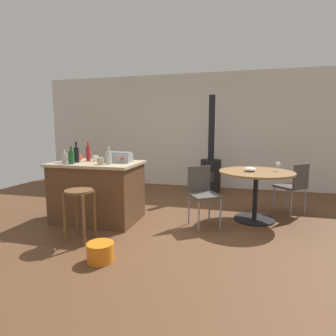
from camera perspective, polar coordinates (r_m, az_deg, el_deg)
The scene contains 23 objects.
ground_plane at distance 4.07m, azimuth -0.43°, elevation -12.09°, with size 8.80×8.80×0.00m, color brown.
back_wall at distance 6.74m, azimuth 6.31°, elevation 7.63°, with size 8.00×0.10×2.70m, color beige.
kitchen_island at distance 4.39m, azimuth -14.33°, elevation -4.67°, with size 1.30×0.88×0.90m.
wooden_stool at distance 3.62m, azimuth -17.91°, elevation -7.00°, with size 0.35×0.35×0.66m.
dining_table at distance 4.42m, azimuth 17.76°, elevation -2.91°, with size 1.12×1.12×0.77m.
folding_chair_near at distance 4.99m, azimuth 24.67°, elevation -3.11°, with size 0.57×0.57×0.85m.
folding_chair_far at distance 4.05m, azimuth 7.16°, elevation -4.74°, with size 0.56×0.56×0.86m.
wood_stove at distance 6.01m, azimuth 8.83°, elevation -0.36°, with size 0.44×0.45×2.10m.
toolbox at distance 4.22m, azimuth -10.10°, elevation 2.17°, with size 0.38×0.22×0.16m.
bottle_0 at distance 4.51m, azimuth -16.22°, elevation 2.93°, with size 0.07×0.07×0.31m.
bottle_1 at distance 4.36m, azimuth -18.44°, elevation 2.69°, with size 0.08×0.08×0.31m.
bottle_2 at distance 4.20m, azimuth -19.43°, elevation 2.14°, with size 0.08×0.08×0.26m.
bottle_3 at distance 4.48m, azimuth -20.79°, elevation 2.12°, with size 0.06×0.06×0.19m.
bottle_4 at distance 4.58m, azimuth -19.64°, elevation 2.35°, with size 0.08×0.08×0.21m.
bottle_5 at distance 4.35m, azimuth -20.70°, elevation 2.01°, with size 0.07×0.07×0.20m.
bottle_6 at distance 4.02m, azimuth -12.16°, elevation 2.22°, with size 0.07×0.07×0.26m.
cup_0 at distance 4.66m, azimuth -17.94°, elevation 2.08°, with size 0.12×0.08×0.09m.
cup_1 at distance 4.42m, azimuth -14.79°, elevation 1.92°, with size 0.12×0.09×0.09m.
cup_2 at distance 4.48m, azimuth -11.99°, elevation 2.17°, with size 0.12×0.08×0.10m.
cup_3 at distance 4.06m, azimuth -13.87°, elevation 1.46°, with size 0.13×0.09×0.10m.
wine_glass at distance 4.51m, azimuth 21.87°, elevation 0.75°, with size 0.07×0.07×0.14m.
serving_bowl at distance 4.33m, azimuth 16.64°, elevation -0.24°, with size 0.18×0.18×0.07m, color white.
plastic_bucket at distance 3.16m, azimuth -13.84°, elevation -16.57°, with size 0.29×0.29×0.20m, color orange.
Camera 1 is at (1.01, -3.69, 1.42)m, focal length 29.39 mm.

